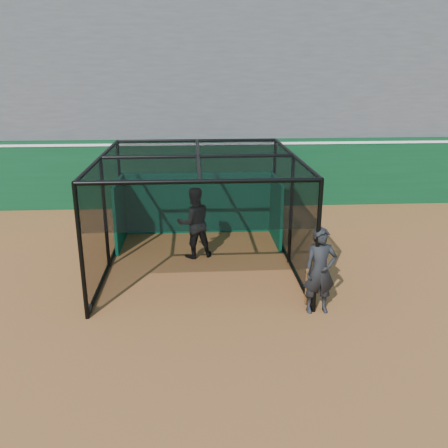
{
  "coord_description": "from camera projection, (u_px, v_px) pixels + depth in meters",
  "views": [
    {
      "loc": [
        -0.08,
        -8.64,
        4.91
      ],
      "look_at": [
        0.6,
        2.0,
        1.4
      ],
      "focal_mm": 38.0,
      "sensor_mm": 36.0,
      "label": 1
    }
  ],
  "objects": [
    {
      "name": "ground",
      "position": [
        201.0,
        320.0,
        9.73
      ],
      "size": [
        120.0,
        120.0,
        0.0
      ],
      "primitive_type": "plane",
      "color": "brown",
      "rests_on": "ground"
    },
    {
      "name": "outfield_wall",
      "position": [
        197.0,
        172.0,
        17.38
      ],
      "size": [
        50.0,
        0.5,
        2.5
      ],
      "color": "#0A3A1C",
      "rests_on": "ground"
    },
    {
      "name": "grandstand",
      "position": [
        194.0,
        79.0,
        19.96
      ],
      "size": [
        50.0,
        7.85,
        8.95
      ],
      "color": "#4C4C4F",
      "rests_on": "ground"
    },
    {
      "name": "batting_cage",
      "position": [
        199.0,
        212.0,
        12.04
      ],
      "size": [
        4.82,
        5.48,
        2.86
      ],
      "color": "black",
      "rests_on": "ground"
    },
    {
      "name": "batter",
      "position": [
        194.0,
        223.0,
        12.71
      ],
      "size": [
        1.11,
        0.96,
        1.94
      ],
      "primitive_type": "imported",
      "rotation": [
        0.0,
        0.0,
        3.42
      ],
      "color": "black",
      "rests_on": "ground"
    },
    {
      "name": "on_deck_player",
      "position": [
        320.0,
        271.0,
        9.78
      ],
      "size": [
        0.7,
        0.49,
        1.86
      ],
      "color": "black",
      "rests_on": "ground"
    }
  ]
}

